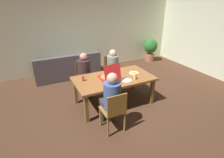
% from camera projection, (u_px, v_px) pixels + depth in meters
% --- Properties ---
extents(ground_plane, '(20.00, 20.00, 0.00)m').
position_uv_depth(ground_plane, '(114.00, 103.00, 4.71)').
color(ground_plane, '#4B2F1F').
extents(back_wall, '(7.87, 0.12, 2.81)m').
position_uv_depth(back_wall, '(79.00, 32.00, 6.44)').
color(back_wall, silver).
rests_on(back_wall, ground).
extents(side_wall_right, '(0.12, 4.83, 2.81)m').
position_uv_depth(side_wall_right, '(201.00, 32.00, 6.39)').
color(side_wall_right, silver).
rests_on(side_wall_right, ground).
extents(dining_table, '(1.95, 1.06, 0.73)m').
position_uv_depth(dining_table, '(114.00, 81.00, 4.43)').
color(dining_table, '#935C30').
rests_on(dining_table, ground).
extents(chair_0, '(0.39, 0.41, 0.90)m').
position_uv_depth(chair_0, '(84.00, 76.00, 5.10)').
color(chair_0, brown).
rests_on(chair_0, ground).
extents(person_0, '(0.35, 0.54, 1.19)m').
position_uv_depth(person_0, '(85.00, 70.00, 4.90)').
color(person_0, '#3F3A3E').
rests_on(person_0, ground).
extents(chair_1, '(0.42, 0.40, 0.94)m').
position_uv_depth(chair_1, '(111.00, 70.00, 5.47)').
color(chair_1, brown).
rests_on(chair_1, ground).
extents(person_1, '(0.34, 0.55, 1.17)m').
position_uv_depth(person_1, '(114.00, 66.00, 5.28)').
color(person_1, '#3C3D44').
rests_on(person_1, ground).
extents(chair_2, '(0.43, 0.44, 0.91)m').
position_uv_depth(chair_2, '(114.00, 110.00, 3.52)').
color(chair_2, olive).
rests_on(chair_2, ground).
extents(person_2, '(0.34, 0.54, 1.27)m').
position_uv_depth(person_2, '(111.00, 97.00, 3.53)').
color(person_2, '#353736').
rests_on(person_2, ground).
extents(pizza_box_0, '(0.41, 0.52, 0.43)m').
position_uv_depth(pizza_box_0, '(109.00, 77.00, 4.31)').
color(pizza_box_0, red).
rests_on(pizza_box_0, dining_table).
extents(plate_0, '(0.25, 0.25, 0.03)m').
position_uv_depth(plate_0, '(134.00, 73.00, 4.66)').
color(plate_0, white).
rests_on(plate_0, dining_table).
extents(plate_1, '(0.25, 0.25, 0.01)m').
position_uv_depth(plate_1, '(127.00, 80.00, 4.25)').
color(plate_1, white).
rests_on(plate_1, dining_table).
extents(drinking_glass_0, '(0.06, 0.06, 0.13)m').
position_uv_depth(drinking_glass_0, '(83.00, 78.00, 4.20)').
color(drinking_glass_0, '#B1492F').
rests_on(drinking_glass_0, dining_table).
extents(drinking_glass_1, '(0.07, 0.07, 0.15)m').
position_uv_depth(drinking_glass_1, '(135.00, 76.00, 4.29)').
color(drinking_glass_1, '#E3C55B').
rests_on(drinking_glass_1, dining_table).
extents(couch, '(2.17, 0.79, 0.83)m').
position_uv_depth(couch, '(68.00, 69.00, 6.12)').
color(couch, '#514B51').
rests_on(couch, ground).
extents(potted_plant, '(0.56, 0.56, 0.97)m').
position_uv_depth(potted_plant, '(150.00, 48.00, 7.60)').
color(potted_plant, '#A9674D').
rests_on(potted_plant, ground).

